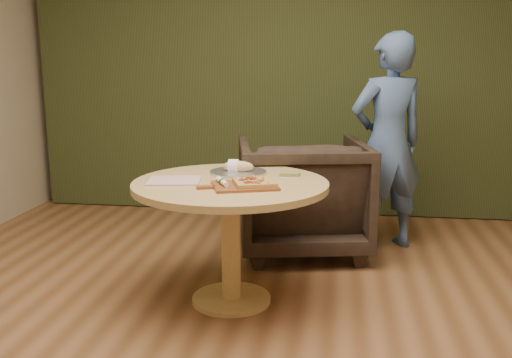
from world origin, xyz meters
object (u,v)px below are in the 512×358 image
Objects in this scene: cutlery_roll at (222,182)px; serving_tray at (238,172)px; bread_roll at (237,166)px; pedestal_table at (231,205)px; armchair at (302,190)px; pizza_paddle at (243,186)px; flatbread_pizza at (254,182)px; person_standing at (387,143)px.

serving_tray is (0.02, 0.39, -0.02)m from cutlery_roll.
cutlery_roll is 0.96× the size of bread_roll.
serving_tray is at bearing 88.93° from pedestal_table.
bread_roll is (0.01, 0.39, 0.01)m from cutlery_roll.
serving_tray is 0.37× the size of armchair.
pizza_paddle is 1.70× the size of flatbread_pizza.
serving_tray is at bearing 53.70° from armchair.
pizza_paddle is 2.46× the size of bread_roll.
person_standing reaches higher than flatbread_pizza.
flatbread_pizza is 1.55m from person_standing.
person_standing is at bearing 57.62° from flatbread_pizza.
bread_roll is 0.12× the size of person_standing.
pizza_paddle is at bearing -76.38° from serving_tray.
pizza_paddle is 0.07m from flatbread_pizza.
pedestal_table is 4.11× the size of flatbread_pizza.
pizza_paddle is 0.49× the size of armchair.
armchair is at bearing 44.20° from cutlery_roll.
pedestal_table is at bearing 106.87° from pizza_paddle.
person_standing is (1.01, 1.33, 0.04)m from cutlery_roll.
person_standing is at bearing -174.90° from armchair.
pizza_paddle is 0.39m from bread_roll.
cutlery_roll is at bearing 28.76° from person_standing.
bread_roll is at bearing -180.00° from serving_tray.
flatbread_pizza reaches higher than cutlery_roll.
person_standing is (0.99, 0.95, 0.07)m from serving_tray.
flatbread_pizza is 0.40m from bread_roll.
pedestal_table is 1.07m from armchair.
pizza_paddle is at bearing -75.11° from bread_roll.
flatbread_pizza is 0.29× the size of armchair.
armchair is at bearing 64.48° from bread_roll.
pedestal_table is at bearing 59.01° from armchair.
pedestal_table is 5.96× the size of bread_roll.
person_standing is (0.63, 0.19, 0.34)m from armchair.
pedestal_table is at bearing -88.98° from bread_roll.
flatbread_pizza is 1.18m from armchair.
cutlery_roll is 1.67m from person_standing.
person_standing is (0.83, 1.31, 0.05)m from flatbread_pizza.
flatbread_pizza is (0.06, 0.01, 0.02)m from pizza_paddle.
pedestal_table is 1.20× the size of armchair.
flatbread_pizza is at bearing -20.44° from cutlery_roll.
armchair is at bearing 79.95° from flatbread_pizza.
flatbread_pizza is at bearing -67.04° from serving_tray.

